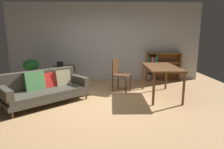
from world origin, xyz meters
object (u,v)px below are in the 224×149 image
object	(u,v)px
open_laptop	(61,67)
potted_floor_plant	(31,68)
dining_chair_near	(119,73)
bookshelf	(160,67)
media_console	(64,77)
dining_table	(161,69)
desk_speaker	(60,66)
fabric_couch	(45,88)

from	to	relation	value
open_laptop	potted_floor_plant	distance (m)	0.92
potted_floor_plant	dining_chair_near	xyz separation A→B (m)	(2.76, -0.63, -0.06)
open_laptop	bookshelf	bearing A→B (deg)	9.40
dining_chair_near	media_console	bearing A→B (deg)	158.90
dining_table	desk_speaker	bearing A→B (deg)	162.38
fabric_couch	desk_speaker	xyz separation A→B (m)	(0.03, 1.36, 0.32)
desk_speaker	bookshelf	world-z (taller)	bookshelf
bookshelf	open_laptop	bearing A→B (deg)	-170.60
open_laptop	bookshelf	world-z (taller)	bookshelf
potted_floor_plant	bookshelf	bearing A→B (deg)	10.00
dining_table	potted_floor_plant	bearing A→B (deg)	163.57
fabric_couch	media_console	xyz separation A→B (m)	(0.05, 1.63, -0.08)
dining_chair_near	dining_table	bearing A→B (deg)	-24.97
potted_floor_plant	fabric_couch	bearing A→B (deg)	-59.19
potted_floor_plant	open_laptop	bearing A→B (deg)	12.28
open_laptop	dining_chair_near	world-z (taller)	dining_chair_near
desk_speaker	dining_chair_near	world-z (taller)	dining_chair_near
potted_floor_plant	dining_table	bearing A→B (deg)	-16.43
dining_table	bookshelf	size ratio (longest dim) A/B	1.24
media_console	desk_speaker	bearing A→B (deg)	-94.22
fabric_couch	dining_table	bearing A→B (deg)	9.08
dining_chair_near	potted_floor_plant	bearing A→B (deg)	167.09
media_console	potted_floor_plant	size ratio (longest dim) A/B	1.66
desk_speaker	open_laptop	bearing A→B (deg)	100.18
desk_speaker	bookshelf	size ratio (longest dim) A/B	0.20
potted_floor_plant	bookshelf	world-z (taller)	bookshelf
fabric_couch	media_console	size ratio (longest dim) A/B	1.41
fabric_couch	dining_chair_near	size ratio (longest dim) A/B	2.16
open_laptop	desk_speaker	bearing A→B (deg)	-79.82
fabric_couch	potted_floor_plant	distance (m)	1.86
potted_floor_plant	dining_table	world-z (taller)	potted_floor_plant
fabric_couch	media_console	world-z (taller)	fabric_couch
bookshelf	dining_table	bearing A→B (deg)	-104.13
open_laptop	bookshelf	xyz separation A→B (m)	(3.39, 0.56, -0.09)
desk_speaker	potted_floor_plant	distance (m)	1.00
bookshelf	media_console	bearing A→B (deg)	-167.89
open_laptop	dining_chair_near	bearing A→B (deg)	-23.98
desk_speaker	fabric_couch	bearing A→B (deg)	-91.16
open_laptop	fabric_couch	bearing A→B (deg)	-88.47
dining_table	dining_chair_near	xyz separation A→B (m)	(-1.06, 0.49, -0.19)
dining_table	dining_chair_near	bearing A→B (deg)	155.03
fabric_couch	dining_chair_near	distance (m)	2.05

